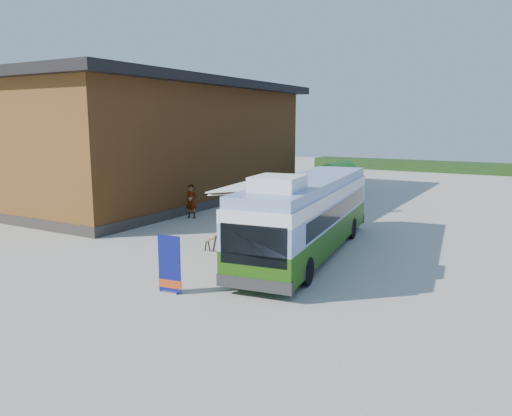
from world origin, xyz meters
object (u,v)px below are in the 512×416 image
Objects in this scene: person_a at (191,201)px; slurry_tanker at (338,173)px; picnic_table at (225,236)px; bus at (308,213)px; banner at (170,270)px; person_b at (355,197)px.

person_a is 0.32× the size of slurry_tanker.
person_a reaches higher than picnic_table.
bus is at bearing 19.07° from picnic_table.
bus is at bearing -34.85° from person_a.
person_a reaches higher than banner.
slurry_tanker is (-4.50, 9.11, 0.26)m from person_b.
slurry_tanker is at bearing 69.50° from person_a.
banner is (-1.71, -6.03, -0.88)m from bus.
picnic_table is (-1.34, 5.00, -0.16)m from banner.
slurry_tanker is (-5.81, 18.47, -0.44)m from bus.
picnic_table is 6.92m from person_a.
banner is at bearing 20.90° from person_b.
slurry_tanker reaches higher than picnic_table.
banner is 0.99× the size of person_a.
slurry_tanker reaches higher than banner.
person_b is at bearing 80.95° from picnic_table.
person_b is 10.16m from slurry_tanker.
banner is 0.97× the size of person_b.
bus is 2.03× the size of slurry_tanker.
bus reaches higher than slurry_tanker.
picnic_table is at bearing 12.85° from person_b.
banner is 5.18m from picnic_table.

